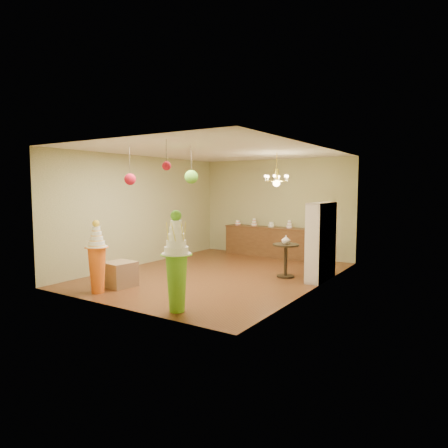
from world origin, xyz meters
The scene contains 17 objects.
floor centered at (0.00, 0.00, 0.00)m, with size 6.50×6.50×0.00m, color #5C3319.
ceiling centered at (0.00, 0.00, 3.00)m, with size 6.50×6.50×0.00m, color silver.
wall_back centered at (0.00, 3.25, 1.50)m, with size 5.00×0.04×3.00m, color tan.
wall_front centered at (0.00, -3.25, 1.50)m, with size 5.00×0.04×3.00m, color tan.
wall_left centered at (-2.50, 0.00, 1.50)m, with size 0.04×6.50×3.00m, color tan.
wall_right centered at (2.50, 0.00, 1.50)m, with size 0.04×6.50×3.00m, color tan.
pedestal_green centered at (1.05, -2.85, 0.73)m, with size 0.66×0.66×1.76m.
pedestal_orange centered at (-1.09, -2.77, 0.60)m, with size 0.52×0.52×1.49m.
burlap_riser centered at (-1.12, -2.16, 0.27)m, with size 0.59×0.59×0.54m, color #90764F.
sideboard centered at (0.00, 2.97, 0.48)m, with size 3.04×0.54×1.16m.
shelving_unit centered at (2.34, 0.80, 0.90)m, with size 0.33×1.20×1.80m.
round_table centered at (1.54, 0.61, 0.52)m, with size 0.79×0.79×0.80m.
vase centered at (1.54, 0.61, 0.91)m, with size 0.20×0.20×0.21m, color beige.
pom_red_left centered at (-0.63, -2.27, 2.31)m, with size 0.23×0.23×0.81m.
pom_green_mid centered at (0.29, -1.43, 2.36)m, with size 0.28×0.28×0.78m.
pom_red_right centered at (0.64, -2.59, 2.53)m, with size 0.16×0.16×0.55m.
chandelier centered at (1.05, 1.08, 2.30)m, with size 0.80×0.80×0.85m.
Camera 1 is at (5.40, -8.08, 2.16)m, focal length 32.00 mm.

